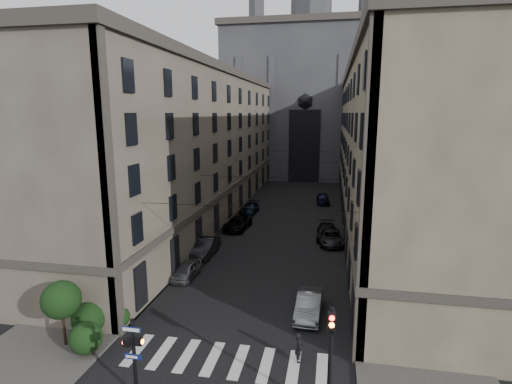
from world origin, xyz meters
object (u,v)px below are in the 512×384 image
Objects in this scene: car_left_near at (187,270)px; car_left_far at (250,208)px; car_right_far at (323,199)px; car_right_near at (309,305)px; car_right_midnear at (331,237)px; car_right_midfar at (326,232)px; pedestrian_signal_left at (134,352)px; pedestrian at (299,347)px; car_left_midnear at (205,247)px; traffic_light_right at (331,349)px; car_left_midfar at (237,223)px; gothic_tower at (309,92)px.

car_left_far is (0.74, 22.05, 0.02)m from car_left_near.
car_left_near is 0.87× the size of car_right_far.
car_right_near is 15.53m from car_right_midnear.
car_right_midnear is at bearing -90.19° from car_right_far.
car_right_far is at bearing 92.25° from car_right_midfar.
pedestrian_signal_left is 0.87× the size of car_right_near.
car_left_midnear is at bearing 19.89° from pedestrian.
traffic_light_right reaches higher than pedestrian_signal_left.
car_right_midnear is at bearing 46.57° from car_left_near.
traffic_light_right is at bearing -63.83° from car_left_midfar.
pedestrian is at bearing -70.77° from car_left_far.
car_left_midfar is at bearing 157.34° from car_right_midnear.
gothic_tower is 11.21× the size of car_right_midnear.
car_left_midnear is 0.96× the size of car_right_midfar.
car_right_near is at bearing -67.26° from car_left_far.
car_left_midnear is 9.06m from car_left_midfar.
car_right_midfar is at bearing 51.79° from car_left_near.
pedestrian is (9.17, -23.97, 0.11)m from car_left_midfar.
pedestrian reaches higher than car_left_midnear.
car_right_midfar is at bearing -38.70° from car_left_far.
car_right_near is 1.03× the size of car_right_far.
traffic_light_right is at bearing -45.87° from car_left_near.
pedestrian_signal_left is 9.18m from traffic_light_right.
car_left_midfar is at bearing 111.34° from traffic_light_right.
gothic_tower reaches higher than traffic_light_right.
car_right_midfar is at bearing 91.15° from traffic_light_right.
car_right_far is at bearing 91.88° from car_right_near.
car_right_midnear is at bearing -12.06° from car_left_midfar.
traffic_light_right is 9.42m from car_right_near.
traffic_light_right is 1.15× the size of car_right_far.
traffic_light_right is 1.06× the size of car_left_midnear.
pedestrian_signal_left is 28.22m from car_left_midfar.
car_right_midnear is at bearing -18.63° from pedestrian.
car_right_near is 34.30m from car_right_far.
car_left_midfar reaches higher than car_left_near.
car_right_far is at bearing 63.45° from car_left_midfar.
car_right_near is at bearing -86.25° from gothic_tower.
traffic_light_right is 37.12m from car_left_far.
car_right_near reaches higher than car_left_far.
car_right_near is at bearing -20.09° from car_left_near.
pedestrian_signal_left is at bearing -127.43° from car_right_near.
car_left_near is 16.99m from car_right_midfar.
car_right_midfar reaches higher than car_left_far.
car_right_midnear is (10.88, -10.94, 0.03)m from car_left_far.
car_right_midnear reaches higher than car_left_far.
gothic_tower is at bearing -10.98° from pedestrian.
car_left_near is 14.40m from car_left_midfar.
car_left_far is at bearing 92.93° from pedestrian_signal_left.
pedestrian_signal_left reaches higher than car_left_far.
car_right_near is (9.42, -18.73, 0.04)m from car_left_midfar.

